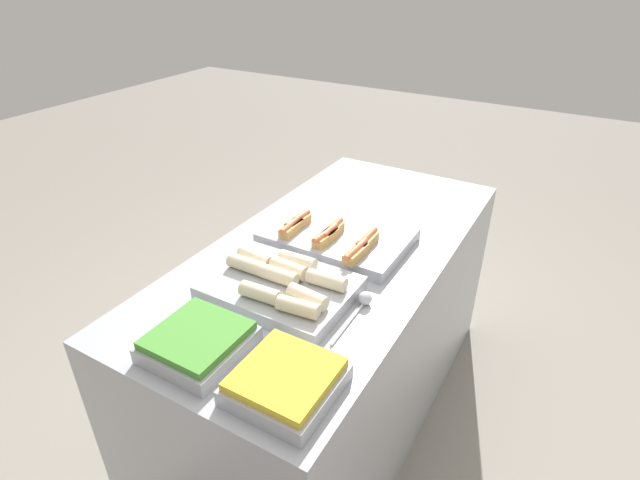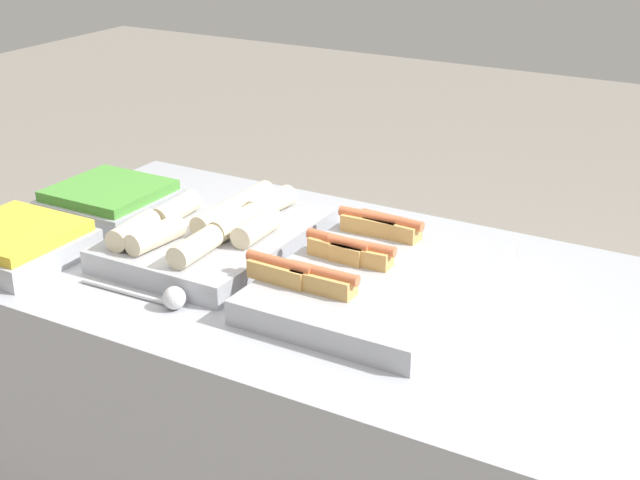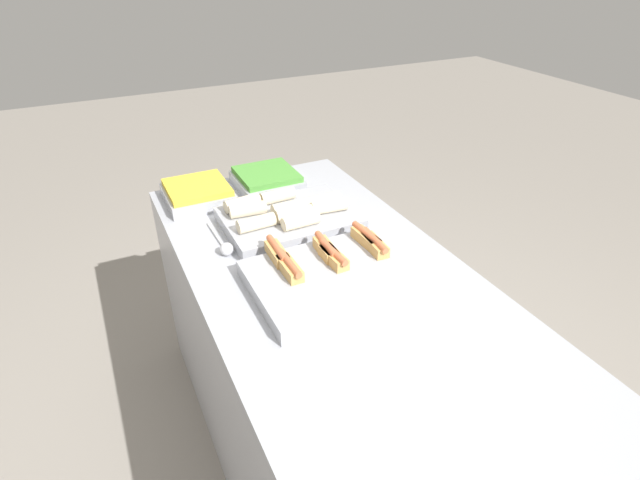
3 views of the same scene
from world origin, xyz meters
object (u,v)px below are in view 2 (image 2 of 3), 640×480
(tray_wraps, at_px, (215,235))
(serving_spoon_near, at_px, (165,297))
(tray_hotdogs, at_px, (376,275))
(tray_side_back, at_px, (110,201))
(tray_side_front, at_px, (15,243))

(tray_wraps, height_order, serving_spoon_near, tray_wraps)
(tray_hotdogs, xyz_separation_m, tray_side_back, (-0.75, 0.05, 0.00))
(tray_side_back, bearing_deg, tray_hotdogs, -3.50)
(tray_hotdogs, height_order, tray_side_front, tray_hotdogs)
(tray_side_back, bearing_deg, tray_side_front, -90.00)
(tray_hotdogs, bearing_deg, tray_side_back, 176.50)
(tray_hotdogs, relative_size, tray_side_front, 2.07)
(tray_wraps, height_order, tray_side_front, tray_wraps)
(tray_side_front, bearing_deg, tray_side_back, 90.00)
(tray_side_front, distance_m, tray_side_back, 0.30)
(tray_hotdogs, relative_size, tray_side_back, 2.07)
(tray_hotdogs, xyz_separation_m, tray_side_front, (-0.75, -0.26, 0.00))
(serving_spoon_near, bearing_deg, tray_hotdogs, 39.92)
(tray_wraps, bearing_deg, tray_side_front, -144.39)
(tray_hotdogs, distance_m, tray_side_front, 0.79)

